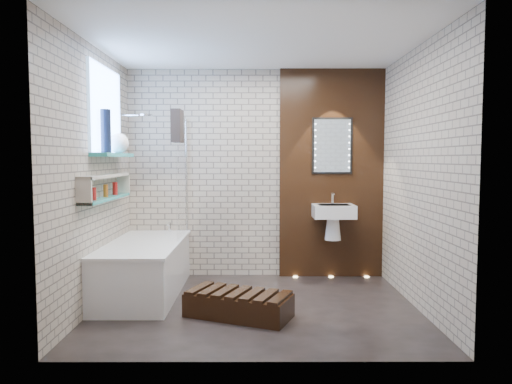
{
  "coord_description": "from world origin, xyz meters",
  "views": [
    {
      "loc": [
        -0.01,
        -4.69,
        1.49
      ],
      "look_at": [
        0.0,
        0.15,
        1.15
      ],
      "focal_mm": 33.33,
      "sensor_mm": 36.0,
      "label": 1
    }
  ],
  "objects_px": {
    "bath_screen": "(182,177)",
    "washbasin": "(333,216)",
    "led_mirror": "(332,146)",
    "walnut_step": "(239,305)",
    "bathtub": "(144,268)"
  },
  "relations": [
    {
      "from": "bath_screen",
      "to": "washbasin",
      "type": "xyz_separation_m",
      "value": [
        1.82,
        0.18,
        -0.49
      ]
    },
    {
      "from": "led_mirror",
      "to": "washbasin",
      "type": "bearing_deg",
      "value": -90.0
    },
    {
      "from": "bath_screen",
      "to": "walnut_step",
      "type": "xyz_separation_m",
      "value": [
        0.7,
        -1.19,
        -1.17
      ]
    },
    {
      "from": "washbasin",
      "to": "bath_screen",
      "type": "bearing_deg",
      "value": -174.22
    },
    {
      "from": "led_mirror",
      "to": "walnut_step",
      "type": "bearing_deg",
      "value": -126.06
    },
    {
      "from": "bathtub",
      "to": "walnut_step",
      "type": "xyz_separation_m",
      "value": [
        1.06,
        -0.75,
        -0.18
      ]
    },
    {
      "from": "bath_screen",
      "to": "walnut_step",
      "type": "distance_m",
      "value": 1.81
    },
    {
      "from": "bathtub",
      "to": "bath_screen",
      "type": "xyz_separation_m",
      "value": [
        0.35,
        0.44,
        0.99
      ]
    },
    {
      "from": "washbasin",
      "to": "walnut_step",
      "type": "relative_size",
      "value": 0.6
    },
    {
      "from": "bathtub",
      "to": "led_mirror",
      "type": "distance_m",
      "value": 2.68
    },
    {
      "from": "bath_screen",
      "to": "led_mirror",
      "type": "relative_size",
      "value": 2.0
    },
    {
      "from": "bath_screen",
      "to": "led_mirror",
      "type": "bearing_deg",
      "value": 10.66
    },
    {
      "from": "bathtub",
      "to": "led_mirror",
      "type": "xyz_separation_m",
      "value": [
        2.17,
        0.78,
        1.36
      ]
    },
    {
      "from": "walnut_step",
      "to": "led_mirror",
      "type": "bearing_deg",
      "value": 53.94
    },
    {
      "from": "led_mirror",
      "to": "walnut_step",
      "type": "distance_m",
      "value": 2.44
    }
  ]
}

